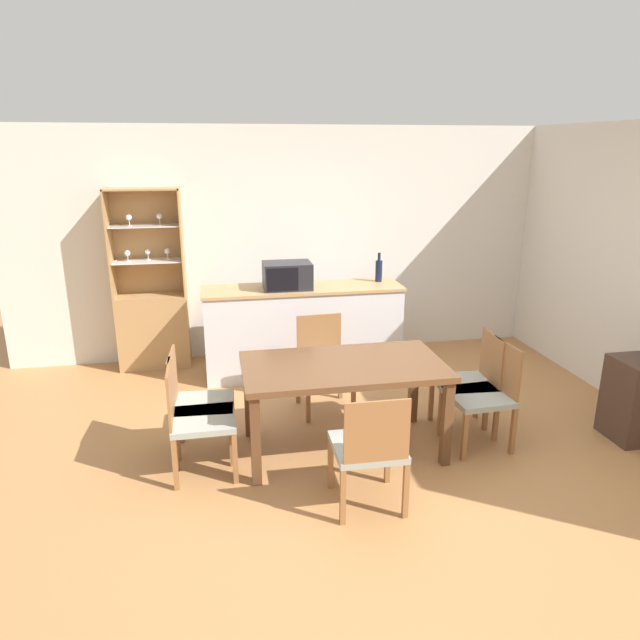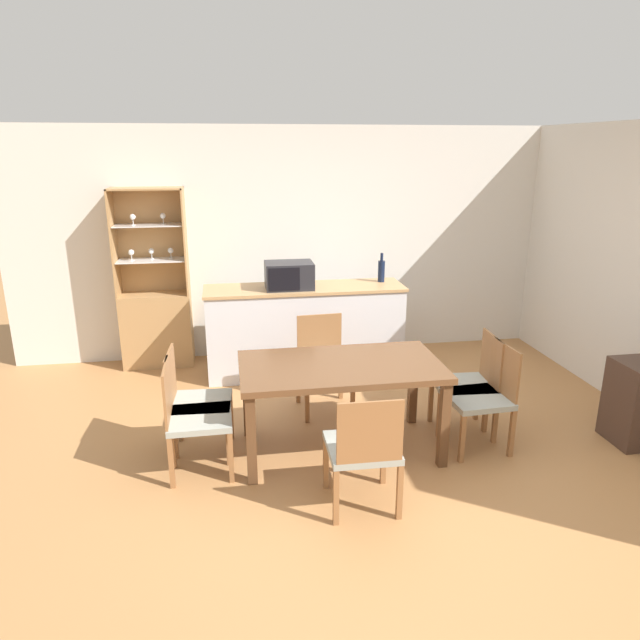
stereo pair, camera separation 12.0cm
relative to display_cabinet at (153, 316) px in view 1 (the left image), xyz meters
The scene contains 13 objects.
ground_plane 3.10m from the display_cabinet, 53.00° to the right, with size 18.00×18.00×0.00m, color #B27A47.
wall_back 1.98m from the display_cabinet, ahead, with size 6.80×0.06×2.55m.
kitchen_counter 1.65m from the display_cabinet, 17.71° to the right, with size 2.06×0.56×0.94m.
display_cabinet is the anchor object (origin of this frame).
dining_table 2.71m from the display_cabinet, 53.39° to the right, with size 1.55×0.85×0.73m.
dining_chair_head_near 3.36m from the display_cabinet, 61.27° to the right, with size 0.46×0.46×0.85m.
dining_chair_side_left_far 2.11m from the display_cabinet, 76.33° to the right, with size 0.48×0.48×0.85m.
dining_chair_side_right_far 3.42m from the display_cabinet, 36.86° to the right, with size 0.48×0.48×0.85m.
dining_chair_side_right_near 3.57m from the display_cabinet, 40.07° to the right, with size 0.48×0.48×0.85m.
dining_chair_head_far 2.14m from the display_cabinet, 41.03° to the right, with size 0.48×0.48×0.85m.
dining_chair_side_left_near 2.36m from the display_cabinet, 77.82° to the right, with size 0.46×0.46×0.85m.
microwave 1.59m from the display_cabinet, 21.03° to the right, with size 0.48×0.35×0.27m.
wine_bottle 2.49m from the display_cabinet, ahead, with size 0.07×0.07×0.31m.
Camera 1 is at (-1.15, -3.71, 2.32)m, focal length 32.00 mm.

